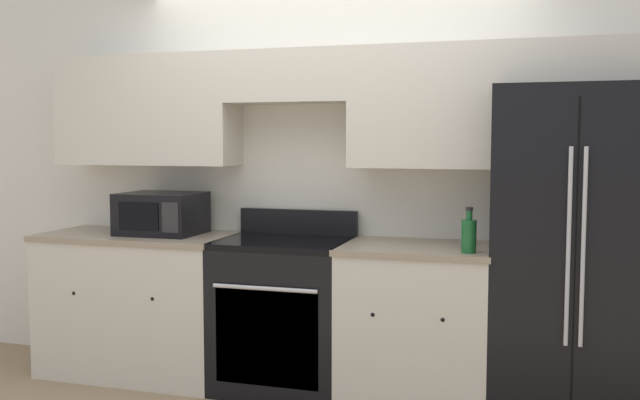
% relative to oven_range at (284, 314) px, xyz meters
% --- Properties ---
extents(wall_back, '(8.00, 0.39, 2.60)m').
position_rel_oven_range_xyz_m(wall_back, '(0.24, 0.28, 1.00)').
color(wall_back, silver).
rests_on(wall_back, ground_plane).
extents(lower_cabinets_left, '(1.26, 0.64, 0.93)m').
position_rel_oven_range_xyz_m(lower_cabinets_left, '(-1.01, 0.00, -0.00)').
color(lower_cabinets_left, beige).
rests_on(lower_cabinets_left, ground_plane).
extents(lower_cabinets_right, '(0.87, 0.64, 0.93)m').
position_rel_oven_range_xyz_m(lower_cabinets_right, '(0.82, 0.00, -0.00)').
color(lower_cabinets_right, beige).
rests_on(lower_cabinets_right, ground_plane).
extents(oven_range, '(0.79, 0.65, 1.09)m').
position_rel_oven_range_xyz_m(oven_range, '(0.00, 0.00, 0.00)').
color(oven_range, black).
rests_on(oven_range, ground_plane).
extents(refrigerator, '(0.85, 0.74, 1.83)m').
position_rel_oven_range_xyz_m(refrigerator, '(1.67, 0.04, 0.44)').
color(refrigerator, black).
rests_on(refrigerator, ground_plane).
extents(microwave, '(0.50, 0.42, 0.27)m').
position_rel_oven_range_xyz_m(microwave, '(-0.85, 0.03, 0.59)').
color(microwave, black).
rests_on(microwave, lower_cabinets_left).
extents(bottle, '(0.08, 0.08, 0.25)m').
position_rel_oven_range_xyz_m(bottle, '(1.13, -0.18, 0.56)').
color(bottle, '#195928').
rests_on(bottle, lower_cabinets_right).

